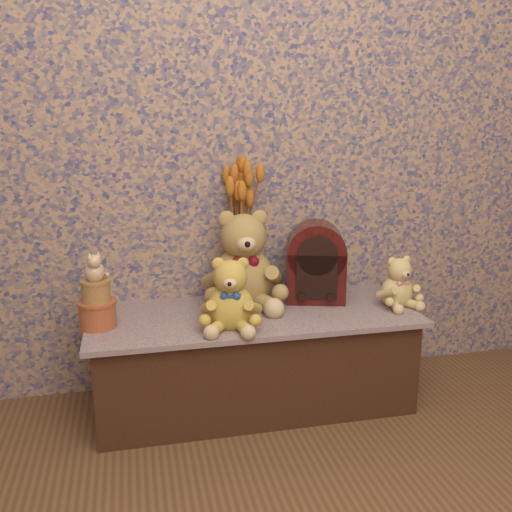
{
  "coord_description": "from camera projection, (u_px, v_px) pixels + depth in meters",
  "views": [
    {
      "loc": [
        -0.45,
        -0.79,
        1.13
      ],
      "look_at": [
        0.0,
        1.2,
        0.63
      ],
      "focal_mm": 39.37,
      "sensor_mm": 36.0,
      "label": 1
    }
  ],
  "objects": [
    {
      "name": "ceramic_vase",
      "position": [
        242.0,
        279.0,
        2.33
      ],
      "size": [
        0.12,
        0.12,
        0.18
      ],
      "primitive_type": "cylinder",
      "rotation": [
        0.0,
        0.0,
        0.14
      ],
      "color": "tan",
      "rests_on": "display_shelf"
    },
    {
      "name": "biscuit_tin_upper",
      "position": [
        96.0,
        291.0,
        2.01
      ],
      "size": [
        0.11,
        0.11,
        0.08
      ],
      "primitive_type": "cylinder",
      "rotation": [
        0.0,
        0.0,
        -0.12
      ],
      "color": "tan",
      "rests_on": "biscuit_tin_lower"
    },
    {
      "name": "teddy_small",
      "position": [
        397.0,
        279.0,
        2.26
      ],
      "size": [
        0.2,
        0.23,
        0.22
      ],
      "primitive_type": null,
      "rotation": [
        0.0,
        0.0,
        0.14
      ],
      "color": "tan",
      "rests_on": "display_shelf"
    },
    {
      "name": "cathedral_radio",
      "position": [
        316.0,
        261.0,
        2.32
      ],
      "size": [
        0.28,
        0.23,
        0.33
      ],
      "primitive_type": null,
      "rotation": [
        0.0,
        0.0,
        -0.27
      ],
      "color": "#350A09",
      "rests_on": "display_shelf"
    },
    {
      "name": "cat_figurine",
      "position": [
        94.0,
        265.0,
        1.99
      ],
      "size": [
        0.09,
        0.1,
        0.11
      ],
      "primitive_type": null,
      "rotation": [
        0.0,
        0.0,
        0.12
      ],
      "color": "silver",
      "rests_on": "biscuit_tin_upper"
    },
    {
      "name": "biscuit_tin_lower",
      "position": [
        98.0,
        314.0,
        2.04
      ],
      "size": [
        0.16,
        0.16,
        0.1
      ],
      "primitive_type": "cylinder",
      "rotation": [
        0.0,
        0.0,
        0.22
      ],
      "color": "#C17538",
      "rests_on": "display_shelf"
    },
    {
      "name": "display_shelf",
      "position": [
        253.0,
        358.0,
        2.25
      ],
      "size": [
        1.27,
        0.52,
        0.39
      ],
      "primitive_type": "cube",
      "color": "#3D517D",
      "rests_on": "ground"
    },
    {
      "name": "dried_stalks",
      "position": [
        242.0,
        211.0,
        2.27
      ],
      "size": [
        0.22,
        0.22,
        0.4
      ],
      "primitive_type": null,
      "rotation": [
        0.0,
        0.0,
        0.07
      ],
      "color": "#B9631D",
      "rests_on": "ceramic_vase"
    },
    {
      "name": "teddy_medium",
      "position": [
        231.0,
        290.0,
        2.02
      ],
      "size": [
        0.28,
        0.31,
        0.28
      ],
      "primitive_type": null,
      "rotation": [
        0.0,
        0.0,
        -0.22
      ],
      "color": "gold",
      "rests_on": "display_shelf"
    },
    {
      "name": "teddy_large",
      "position": [
        243.0,
        254.0,
        2.25
      ],
      "size": [
        0.35,
        0.41,
        0.42
      ],
      "primitive_type": null,
      "rotation": [
        0.0,
        0.0,
        -0.06
      ],
      "color": "#A5833F",
      "rests_on": "display_shelf"
    }
  ]
}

